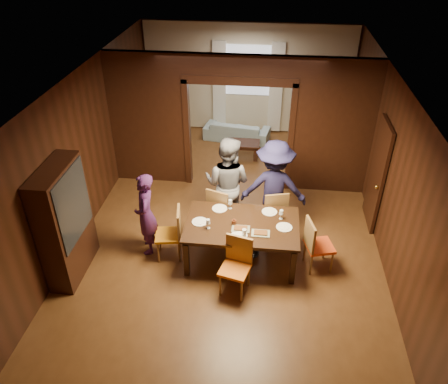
# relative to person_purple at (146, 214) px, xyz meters

# --- Properties ---
(floor) EXTENTS (9.00, 9.00, 0.00)m
(floor) POSITION_rel_person_purple_xyz_m (1.40, 0.84, -0.77)
(floor) COLOR #573318
(floor) RESTS_ON ground
(ceiling) EXTENTS (5.50, 9.00, 0.02)m
(ceiling) POSITION_rel_person_purple_xyz_m (1.40, 0.84, 2.13)
(ceiling) COLOR silver
(ceiling) RESTS_ON room_walls
(room_walls) EXTENTS (5.52, 9.01, 2.90)m
(room_walls) POSITION_rel_person_purple_xyz_m (1.40, 2.72, 0.73)
(room_walls) COLOR black
(room_walls) RESTS_ON floor
(person_purple) EXTENTS (0.50, 0.64, 1.55)m
(person_purple) POSITION_rel_person_purple_xyz_m (0.00, 0.00, 0.00)
(person_purple) COLOR #431B4F
(person_purple) RESTS_ON floor
(person_grey) EXTENTS (1.07, 0.93, 1.87)m
(person_grey) POSITION_rel_person_purple_xyz_m (1.33, 0.90, 0.16)
(person_grey) COLOR slate
(person_grey) RESTS_ON floor
(person_navy) EXTENTS (1.22, 0.72, 1.87)m
(person_navy) POSITION_rel_person_purple_xyz_m (2.19, 0.85, 0.16)
(person_navy) COLOR #1A173A
(person_navy) RESTS_ON floor
(sofa) EXTENTS (1.80, 0.94, 0.50)m
(sofa) POSITION_rel_person_purple_xyz_m (1.18, 4.69, -0.52)
(sofa) COLOR #99B7C9
(sofa) RESTS_ON floor
(serving_bowl) EXTENTS (0.34, 0.34, 0.08)m
(serving_bowl) POSITION_rel_person_purple_xyz_m (1.82, 0.04, 0.03)
(serving_bowl) COLOR black
(serving_bowl) RESTS_ON dining_table
(dining_table) EXTENTS (1.92, 1.19, 0.76)m
(dining_table) POSITION_rel_person_purple_xyz_m (1.68, -0.06, -0.39)
(dining_table) COLOR black
(dining_table) RESTS_ON floor
(coffee_table) EXTENTS (0.80, 0.50, 0.40)m
(coffee_table) POSITION_rel_person_purple_xyz_m (1.43, 3.71, -0.57)
(coffee_table) COLOR black
(coffee_table) RESTS_ON floor
(chair_left) EXTENTS (0.51, 0.51, 0.97)m
(chair_left) POSITION_rel_person_purple_xyz_m (0.40, -0.12, -0.29)
(chair_left) COLOR #C37212
(chair_left) RESTS_ON floor
(chair_right) EXTENTS (0.54, 0.54, 0.97)m
(chair_right) POSITION_rel_person_purple_xyz_m (3.00, -0.13, -0.29)
(chair_right) COLOR #EF4916
(chair_right) RESTS_ON floor
(chair_far_l) EXTENTS (0.56, 0.56, 0.97)m
(chair_far_l) POSITION_rel_person_purple_xyz_m (1.24, 0.75, -0.29)
(chair_far_l) COLOR orange
(chair_far_l) RESTS_ON floor
(chair_far_r) EXTENTS (0.54, 0.54, 0.97)m
(chair_far_r) POSITION_rel_person_purple_xyz_m (2.20, 0.78, -0.29)
(chair_far_r) COLOR orange
(chair_far_r) RESTS_ON floor
(chair_near) EXTENTS (0.54, 0.54, 0.97)m
(chair_near) POSITION_rel_person_purple_xyz_m (1.64, -0.86, -0.29)
(chair_near) COLOR orange
(chair_near) RESTS_ON floor
(hutch) EXTENTS (0.40, 1.20, 2.00)m
(hutch) POSITION_rel_person_purple_xyz_m (-1.13, -0.66, 0.23)
(hutch) COLOR black
(hutch) RESTS_ON floor
(door_right) EXTENTS (0.06, 0.90, 2.10)m
(door_right) POSITION_rel_person_purple_xyz_m (4.10, 1.34, 0.28)
(door_right) COLOR black
(door_right) RESTS_ON floor
(window_far) EXTENTS (1.20, 0.03, 1.30)m
(window_far) POSITION_rel_person_purple_xyz_m (1.40, 5.28, 0.93)
(window_far) COLOR silver
(window_far) RESTS_ON back_wall
(curtain_left) EXTENTS (0.35, 0.06, 2.40)m
(curtain_left) POSITION_rel_person_purple_xyz_m (0.65, 5.24, 0.48)
(curtain_left) COLOR white
(curtain_left) RESTS_ON back_wall
(curtain_right) EXTENTS (0.35, 0.06, 2.40)m
(curtain_right) POSITION_rel_person_purple_xyz_m (2.15, 5.24, 0.48)
(curtain_right) COLOR white
(curtain_right) RESTS_ON back_wall
(plate_left) EXTENTS (0.27, 0.27, 0.01)m
(plate_left) POSITION_rel_person_purple_xyz_m (0.96, -0.09, -0.01)
(plate_left) COLOR silver
(plate_left) RESTS_ON dining_table
(plate_far_l) EXTENTS (0.27, 0.27, 0.01)m
(plate_far_l) POSITION_rel_person_purple_xyz_m (1.25, 0.33, -0.01)
(plate_far_l) COLOR silver
(plate_far_l) RESTS_ON dining_table
(plate_far_r) EXTENTS (0.27, 0.27, 0.01)m
(plate_far_r) POSITION_rel_person_purple_xyz_m (2.13, 0.33, -0.01)
(plate_far_r) COLOR white
(plate_far_r) RESTS_ON dining_table
(plate_right) EXTENTS (0.27, 0.27, 0.01)m
(plate_right) POSITION_rel_person_purple_xyz_m (2.39, -0.09, -0.01)
(plate_right) COLOR white
(plate_right) RESTS_ON dining_table
(plate_near) EXTENTS (0.27, 0.27, 0.01)m
(plate_near) POSITION_rel_person_purple_xyz_m (1.66, -0.39, -0.01)
(plate_near) COLOR white
(plate_near) RESTS_ON dining_table
(platter_a) EXTENTS (0.30, 0.20, 0.04)m
(platter_a) POSITION_rel_person_purple_xyz_m (1.67, -0.22, 0.00)
(platter_a) COLOR gray
(platter_a) RESTS_ON dining_table
(platter_b) EXTENTS (0.30, 0.20, 0.04)m
(platter_b) POSITION_rel_person_purple_xyz_m (2.00, -0.30, 0.00)
(platter_b) COLOR gray
(platter_b) RESTS_ON dining_table
(wineglass_left) EXTENTS (0.08, 0.08, 0.18)m
(wineglass_left) POSITION_rel_person_purple_xyz_m (1.13, -0.25, 0.08)
(wineglass_left) COLOR white
(wineglass_left) RESTS_ON dining_table
(wineglass_far) EXTENTS (0.08, 0.08, 0.18)m
(wineglass_far) POSITION_rel_person_purple_xyz_m (1.44, 0.36, 0.08)
(wineglass_far) COLOR silver
(wineglass_far) RESTS_ON dining_table
(wineglass_right) EXTENTS (0.08, 0.08, 0.18)m
(wineglass_right) POSITION_rel_person_purple_xyz_m (2.33, 0.15, 0.08)
(wineglass_right) COLOR silver
(wineglass_right) RESTS_ON dining_table
(tumbler) EXTENTS (0.07, 0.07, 0.14)m
(tumbler) POSITION_rel_person_purple_xyz_m (1.74, -0.39, 0.06)
(tumbler) COLOR silver
(tumbler) RESTS_ON dining_table
(condiment_jar) EXTENTS (0.08, 0.08, 0.11)m
(condiment_jar) POSITION_rel_person_purple_xyz_m (1.55, -0.10, 0.04)
(condiment_jar) COLOR #522513
(condiment_jar) RESTS_ON dining_table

